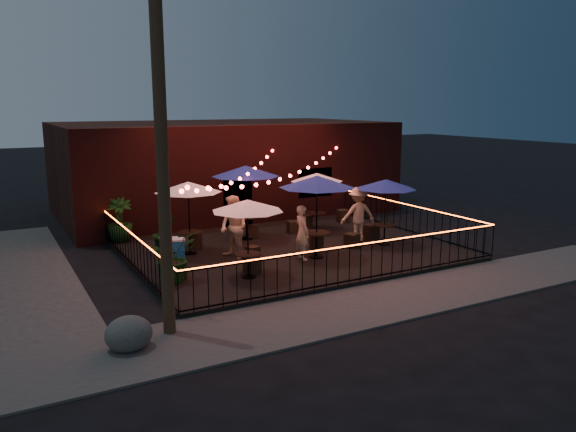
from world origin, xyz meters
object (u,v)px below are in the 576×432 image
cafe_table_3 (246,172)px  cafe_table_5 (317,178)px  utility_pole (162,146)px  cafe_table_4 (386,185)px  cafe_table_0 (247,207)px  boulder (129,334)px  cafe_table_2 (317,183)px  cooler (173,254)px  cafe_table_1 (188,188)px

cafe_table_3 → cafe_table_5: 2.92m
utility_pole → cafe_table_5: 10.21m
utility_pole → cafe_table_3: utility_pole is taller
cafe_table_4 → cafe_table_0: bearing=-168.7°
cafe_table_0 → cafe_table_4: cafe_table_4 is taller
cafe_table_4 → boulder: size_ratio=2.42×
cafe_table_2 → cooler: size_ratio=3.05×
cafe_table_3 → cooler: 4.54m
cafe_table_2 → cooler: 4.75m
cafe_table_5 → cafe_table_1: bearing=-169.5°
cafe_table_2 → utility_pole: bearing=-150.3°
cafe_table_1 → boulder: bearing=-119.3°
cafe_table_1 → cafe_table_5: (5.28, 0.98, -0.14)m
cafe_table_4 → cafe_table_5: bearing=105.5°
cafe_table_5 → cooler: (-6.28, -2.38, -1.50)m
cafe_table_4 → cafe_table_5: 3.11m
utility_pole → cafe_table_2: bearing=29.7°
utility_pole → cafe_table_2: 6.68m
cafe_table_4 → cooler: cafe_table_4 is taller
cooler → boulder: bearing=-104.3°
cafe_table_1 → cafe_table_5: cafe_table_1 is taller
cafe_table_0 → cooler: bearing=132.3°
cafe_table_1 → cafe_table_2: size_ratio=0.95×
cafe_table_0 → cafe_table_3: 4.48m
utility_pole → boulder: (-0.95, -0.41, -3.64)m
cooler → boulder: size_ratio=1.00×
cafe_table_1 → boulder: (-3.32, -5.92, -1.89)m
cafe_table_3 → cooler: bearing=-145.4°
utility_pole → cafe_table_1: size_ratio=3.02×
cafe_table_0 → cafe_table_1: cafe_table_1 is taller
cafe_table_5 → cooler: size_ratio=2.81×
cafe_table_2 → boulder: bearing=-151.1°
cafe_table_0 → cafe_table_4: size_ratio=0.97×
cafe_table_4 → cooler: 7.31m
cafe_table_3 → boulder: (-5.71, -6.86, -2.15)m
cafe_table_2 → cafe_table_4: 2.87m
cafe_table_3 → boulder: cafe_table_3 is taller
cafe_table_5 → boulder: (-8.60, -6.90, -1.76)m
cafe_table_0 → cafe_table_2: (2.70, 0.85, 0.35)m
boulder → utility_pole: bearing=23.6°
cafe_table_2 → cafe_table_4: size_ratio=1.26×
cafe_table_4 → boulder: 10.37m
cafe_table_3 → cafe_table_4: size_ratio=1.41×
cafe_table_2 → cafe_table_4: bearing=5.2°
utility_pole → cafe_table_1: (2.37, 5.50, -1.75)m
cafe_table_1 → cafe_table_3: (2.39, 0.94, 0.26)m
boulder → cafe_table_5: bearing=38.7°
utility_pole → cafe_table_4: utility_pole is taller
cafe_table_0 → cafe_table_5: cafe_table_0 is taller
cafe_table_1 → cooler: size_ratio=2.90×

